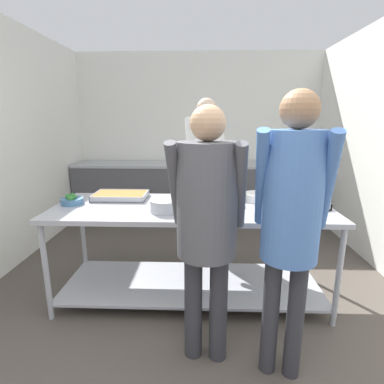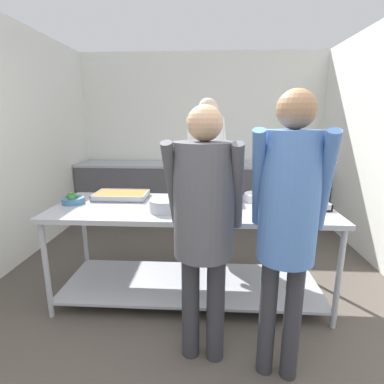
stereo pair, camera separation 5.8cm
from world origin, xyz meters
The scene contains 14 objects.
wall_rear centered at (0.00, 4.17, 1.32)m, with size 4.09×0.06×2.65m.
wall_left centered at (-2.01, 2.08, 1.32)m, with size 0.06×4.29×2.65m.
back_counter centered at (0.00, 3.80, 0.45)m, with size 3.93×0.65×0.90m.
serving_counter centered at (-0.01, 1.49, 0.59)m, with size 2.38×0.85×0.87m.
broccoli_bowl centered at (-1.06, 1.51, 0.90)m, with size 0.19×0.19×0.09m.
serving_tray_roast centered at (-0.69, 1.72, 0.89)m, with size 0.49×0.32×0.05m.
sauce_pan centered at (-0.22, 1.32, 0.92)m, with size 0.37×0.23×0.10m.
serving_tray_greens centered at (0.22, 1.62, 0.89)m, with size 0.42×0.34×0.05m.
plate_stack centered at (0.58, 1.69, 0.90)m, with size 0.24×0.24×0.07m.
serving_tray_vegetables centered at (0.94, 1.53, 0.89)m, with size 0.41×0.28×0.05m.
guest_serving_left centered at (0.59, 0.65, 1.10)m, with size 0.48×0.42×1.75m.
guest_serving_right centered at (0.12, 0.77, 1.03)m, with size 0.50×0.37×1.68m.
cook_behind_counter centered at (0.12, 2.33, 1.14)m, with size 0.49×0.42×1.82m.
water_bottle centered at (0.54, 3.83, 1.02)m, with size 0.06×0.06×0.25m.
Camera 1 is at (0.09, -0.99, 1.60)m, focal length 28.00 mm.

